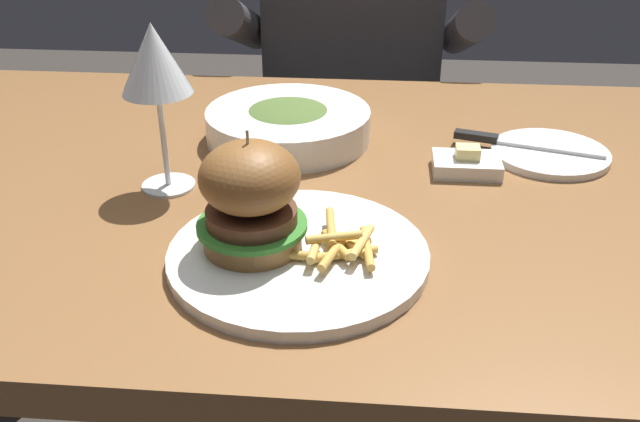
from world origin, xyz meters
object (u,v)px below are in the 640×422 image
Objects in this scene: wine_glass at (155,63)px; butter_dish at (467,164)px; burger_sandwich at (251,197)px; main_plate at (298,255)px; bread_plate at (550,153)px; diner_person at (351,116)px; soup_bowl at (288,124)px; table_knife at (514,142)px.

wine_glass reaches higher than butter_dish.
burger_sandwich is 0.63× the size of wine_glass.
main_plate is at bearing -40.88° from wine_glass.
diner_person is at bearing 116.68° from bread_plate.
diner_person is at bearing 88.72° from main_plate.
diner_person reaches higher than soup_bowl.
bread_plate is at bearing 42.71° from main_plate.
soup_bowl is 0.20× the size of diner_person.
diner_person reaches higher than table_knife.
wine_glass is at bearing 139.12° from main_plate.
butter_dish is (0.37, 0.07, -0.15)m from wine_glass.
main_plate is 1.16× the size of soup_bowl.
main_plate is at bearing -137.29° from bread_plate.
burger_sandwich is at bearing -141.68° from bread_plate.
soup_bowl is at bearing -97.09° from diner_person.
butter_dish reaches higher than bread_plate.
table_knife is 0.17× the size of diner_person.
wine_glass is 0.49m from table_knife.
wine_glass is 0.81m from diner_person.
bread_plate is 0.68× the size of soup_bowl.
diner_person reaches higher than main_plate.
main_plate is 0.32m from soup_bowl.
butter_dish is at bearing -19.53° from soup_bowl.
diner_person reaches higher than bread_plate.
table_knife is 0.10m from butter_dish.
wine_glass is 2.37× the size of butter_dish.
diner_person is at bearing 113.31° from table_knife.
soup_bowl reaches higher than table_knife.
main_plate is at bearing -4.48° from burger_sandwich.
wine_glass is (-0.18, 0.16, 0.15)m from main_plate.
bread_plate is 0.36m from soup_bowl.
table_knife is 0.85× the size of soup_bowl.
main_plate is at bearing -131.21° from table_knife.
wine_glass is at bearing -105.65° from diner_person.
diner_person is at bearing 105.24° from butter_dish.
main_plate is 0.28m from wine_glass.
soup_bowl is (-0.36, 0.03, 0.02)m from bread_plate.
butter_dish reaches higher than main_plate.
burger_sandwich is 0.56× the size of soup_bowl.
soup_bowl reaches higher than main_plate.
table_knife is (-0.05, 0.01, 0.01)m from bread_plate.
table_knife is at bearing 163.79° from bread_plate.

